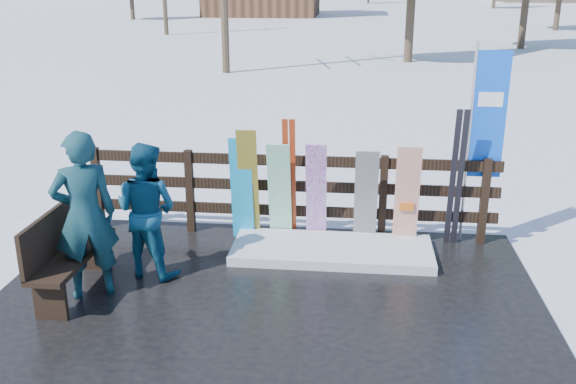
# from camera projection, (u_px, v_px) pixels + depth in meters

# --- Properties ---
(ground) EXTENTS (700.00, 700.00, 0.00)m
(ground) POSITION_uv_depth(u_px,v_px,m) (262.00, 321.00, 6.71)
(ground) COLOR white
(ground) RESTS_ON ground
(deck) EXTENTS (6.00, 5.00, 0.08)m
(deck) POSITION_uv_depth(u_px,v_px,m) (261.00, 318.00, 6.69)
(deck) COLOR black
(deck) RESTS_ON ground
(fence) EXTENTS (5.60, 0.10, 1.15)m
(fence) POSITION_uv_depth(u_px,v_px,m) (285.00, 189.00, 8.54)
(fence) COLOR black
(fence) RESTS_ON deck
(snow_patch) EXTENTS (2.51, 1.00, 0.12)m
(snow_patch) POSITION_uv_depth(u_px,v_px,m) (332.00, 250.00, 8.10)
(snow_patch) COLOR white
(snow_patch) RESTS_ON deck
(bench) EXTENTS (0.41, 1.50, 0.97)m
(bench) POSITION_uv_depth(u_px,v_px,m) (66.00, 249.00, 7.00)
(bench) COLOR black
(bench) RESTS_ON deck
(snowboard_0) EXTENTS (0.29, 0.21, 1.41)m
(snowboard_0) POSITION_uv_depth(u_px,v_px,m) (242.00, 189.00, 8.38)
(snowboard_0) COLOR #149ED9
(snowboard_0) RESTS_ON deck
(snowboard_1) EXTENTS (0.30, 0.39, 1.37)m
(snowboard_1) POSITION_uv_depth(u_px,v_px,m) (280.00, 192.00, 8.33)
(snowboard_1) COLOR white
(snowboard_1) RESTS_ON deck
(snowboard_2) EXTENTS (0.26, 0.28, 1.53)m
(snowboard_2) POSITION_uv_depth(u_px,v_px,m) (248.00, 185.00, 8.35)
(snowboard_2) COLOR yellow
(snowboard_2) RESTS_ON deck
(snowboard_3) EXTENTS (0.26, 0.37, 1.38)m
(snowboard_3) POSITION_uv_depth(u_px,v_px,m) (316.00, 193.00, 8.28)
(snowboard_3) COLOR silver
(snowboard_3) RESTS_ON deck
(snowboard_4) EXTENTS (0.30, 0.31, 1.30)m
(snowboard_4) POSITION_uv_depth(u_px,v_px,m) (366.00, 197.00, 8.23)
(snowboard_4) COLOR black
(snowboard_4) RESTS_ON deck
(snowboard_5) EXTENTS (0.31, 0.17, 1.35)m
(snowboard_5) POSITION_uv_depth(u_px,v_px,m) (407.00, 197.00, 8.17)
(snowboard_5) COLOR silver
(snowboard_5) RESTS_ON deck
(ski_pair_a) EXTENTS (0.16, 0.30, 1.67)m
(ski_pair_a) POSITION_uv_depth(u_px,v_px,m) (289.00, 180.00, 8.34)
(ski_pair_a) COLOR #A83314
(ski_pair_a) RESTS_ON deck
(ski_pair_b) EXTENTS (0.17, 0.24, 1.83)m
(ski_pair_b) POSITION_uv_depth(u_px,v_px,m) (456.00, 179.00, 8.10)
(ski_pair_b) COLOR black
(ski_pair_b) RESTS_ON deck
(rental_flag) EXTENTS (0.45, 0.04, 2.60)m
(rental_flag) POSITION_uv_depth(u_px,v_px,m) (484.00, 123.00, 8.03)
(rental_flag) COLOR silver
(rental_flag) RESTS_ON deck
(person_front) EXTENTS (0.81, 0.72, 1.86)m
(person_front) POSITION_uv_depth(u_px,v_px,m) (85.00, 216.00, 6.82)
(person_front) COLOR #1C5D56
(person_front) RESTS_ON deck
(person_back) EXTENTS (0.91, 0.79, 1.59)m
(person_back) POSITION_uv_depth(u_px,v_px,m) (146.00, 210.00, 7.37)
(person_back) COLOR navy
(person_back) RESTS_ON deck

